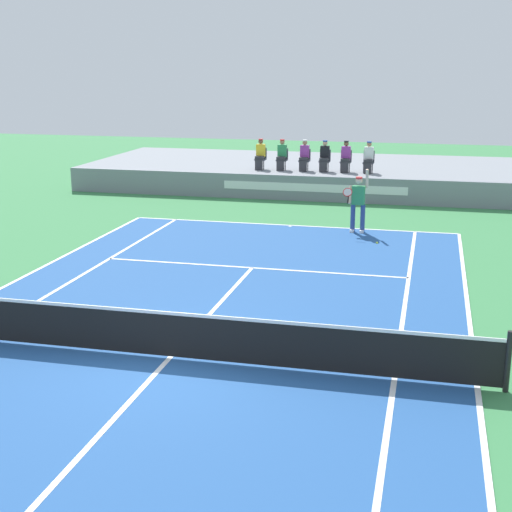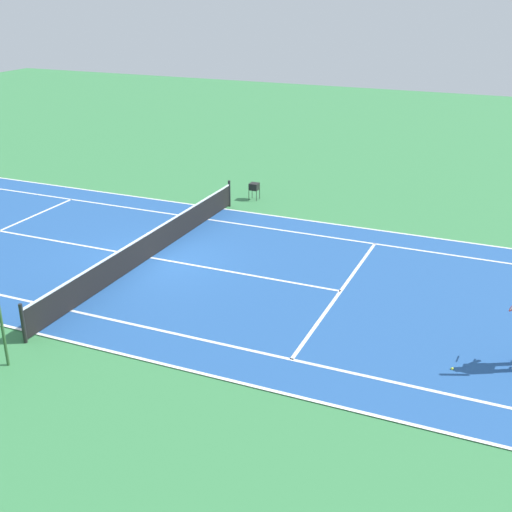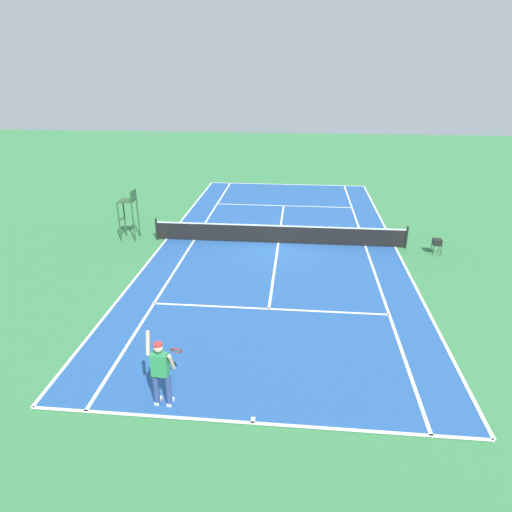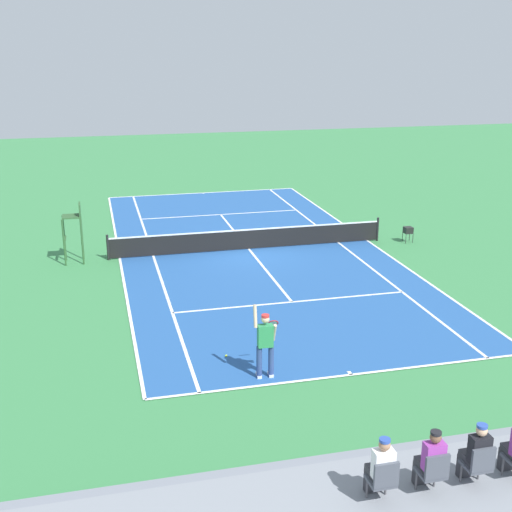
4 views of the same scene
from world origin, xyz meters
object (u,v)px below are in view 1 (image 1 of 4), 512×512
(spectator_seated_0, at_px, (260,155))
(tennis_ball, at_px, (377,243))
(spectator_seated_4, at_px, (346,157))
(spectator_seated_1, at_px, (282,155))
(spectator_seated_3, at_px, (324,157))
(spectator_seated_5, at_px, (369,158))
(tennis_player, at_px, (358,202))
(spectator_seated_2, at_px, (304,156))

(spectator_seated_0, bearing_deg, tennis_ball, -55.57)
(spectator_seated_4, bearing_deg, spectator_seated_1, 180.00)
(spectator_seated_0, distance_m, spectator_seated_3, 2.71)
(spectator_seated_5, bearing_deg, tennis_player, -87.60)
(spectator_seated_3, relative_size, tennis_player, 0.61)
(spectator_seated_2, distance_m, spectator_seated_3, 0.84)
(spectator_seated_1, bearing_deg, tennis_player, -59.75)
(spectator_seated_0, bearing_deg, spectator_seated_4, 0.00)
(spectator_seated_1, xyz_separation_m, spectator_seated_5, (3.59, 0.00, 0.00))
(spectator_seated_0, bearing_deg, tennis_player, -54.19)
(spectator_seated_1, xyz_separation_m, spectator_seated_2, (0.95, 0.00, 0.00))
(spectator_seated_3, relative_size, spectator_seated_5, 1.00)
(spectator_seated_2, distance_m, spectator_seated_5, 2.64)
(tennis_player, bearing_deg, spectator_seated_1, 120.25)
(spectator_seated_3, bearing_deg, spectator_seated_1, 180.00)
(spectator_seated_1, relative_size, tennis_player, 0.61)
(spectator_seated_1, xyz_separation_m, tennis_player, (3.87, -6.64, -0.62))
(spectator_seated_0, bearing_deg, spectator_seated_2, 0.00)
(spectator_seated_2, xyz_separation_m, spectator_seated_4, (1.71, 0.00, 0.00))
(spectator_seated_5, relative_size, tennis_ball, 18.60)
(spectator_seated_0, distance_m, spectator_seated_5, 4.51)
(spectator_seated_4, bearing_deg, spectator_seated_0, 180.00)
(spectator_seated_3, relative_size, spectator_seated_4, 1.00)
(spectator_seated_1, bearing_deg, spectator_seated_3, 0.00)
(spectator_seated_0, relative_size, spectator_seated_3, 1.00)
(spectator_seated_3, bearing_deg, tennis_ball, -70.67)
(spectator_seated_1, distance_m, spectator_seated_5, 3.59)
(spectator_seated_1, relative_size, tennis_ball, 18.60)
(tennis_ball, bearing_deg, tennis_player, 117.56)
(spectator_seated_1, height_order, spectator_seated_3, same)
(spectator_seated_1, bearing_deg, spectator_seated_5, 0.00)
(spectator_seated_5, bearing_deg, spectator_seated_3, 180.00)
(spectator_seated_0, distance_m, spectator_seated_2, 1.87)
(spectator_seated_2, bearing_deg, spectator_seated_4, 0.00)
(spectator_seated_1, height_order, spectator_seated_5, same)
(spectator_seated_0, relative_size, tennis_player, 0.61)
(spectator_seated_3, height_order, spectator_seated_4, same)
(spectator_seated_5, relative_size, tennis_player, 0.61)
(spectator_seated_0, xyz_separation_m, spectator_seated_5, (4.51, 0.00, 0.00))
(spectator_seated_4, xyz_separation_m, tennis_ball, (1.97, -8.10, -1.58))
(spectator_seated_0, xyz_separation_m, tennis_ball, (5.55, -8.10, -1.58))
(spectator_seated_3, bearing_deg, tennis_player, -72.62)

